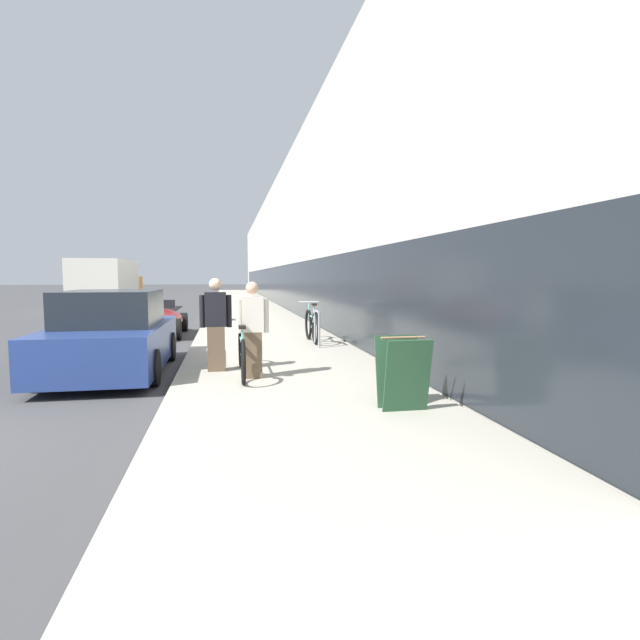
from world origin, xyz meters
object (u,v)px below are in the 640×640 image
(tandem_bicycle, at_px, (242,352))
(cruiser_bike_nearest, at_px, (312,325))
(person_bystander, at_px, (216,325))
(moving_truck, at_px, (108,285))
(bike_rack_hoop, at_px, (317,324))
(parked_sedan_curbside, at_px, (112,336))
(sandwich_board_sign, at_px, (402,373))
(vintage_roadster_curbside, at_px, (154,321))
(person_rider, at_px, (253,330))

(tandem_bicycle, relative_size, cruiser_bike_nearest, 1.27)
(person_bystander, height_order, moving_truck, moving_truck)
(person_bystander, distance_m, bike_rack_hoop, 3.49)
(person_bystander, xyz_separation_m, parked_sedan_curbside, (-1.85, 0.80, -0.26))
(person_bystander, relative_size, sandwich_board_sign, 1.77)
(cruiser_bike_nearest, relative_size, vintage_roadster_curbside, 0.46)
(person_rider, bearing_deg, parked_sedan_curbside, 148.27)
(bike_rack_hoop, bearing_deg, sandwich_board_sign, -89.53)
(person_rider, xyz_separation_m, moving_truck, (-6.44, 19.56, 0.41))
(tandem_bicycle, height_order, bike_rack_hoop, tandem_bicycle)
(person_bystander, bearing_deg, tandem_bicycle, -46.00)
(bike_rack_hoop, relative_size, vintage_roadster_curbside, 0.21)
(sandwich_board_sign, height_order, moving_truck, moving_truck)
(person_rider, relative_size, vintage_roadster_curbside, 0.39)
(bike_rack_hoop, bearing_deg, person_bystander, -130.23)
(moving_truck, bearing_deg, tandem_bicycle, -71.99)
(cruiser_bike_nearest, height_order, parked_sedan_curbside, parked_sedan_curbside)
(tandem_bicycle, distance_m, bike_rack_hoop, 3.59)
(moving_truck, bearing_deg, person_bystander, -72.76)
(tandem_bicycle, distance_m, parked_sedan_curbside, 2.59)
(cruiser_bike_nearest, relative_size, moving_truck, 0.25)
(person_bystander, relative_size, bike_rack_hoop, 1.89)
(person_rider, relative_size, parked_sedan_curbside, 0.38)
(person_rider, distance_m, moving_truck, 20.60)
(person_rider, distance_m, vintage_roadster_curbside, 7.84)
(vintage_roadster_curbside, bearing_deg, moving_truck, 107.84)
(person_rider, xyz_separation_m, parked_sedan_curbside, (-2.44, 1.51, -0.23))
(cruiser_bike_nearest, xyz_separation_m, vintage_roadster_curbside, (-4.20, 3.23, -0.09))
(tandem_bicycle, bearing_deg, moving_truck, 108.01)
(bike_rack_hoop, xyz_separation_m, moving_truck, (-8.09, 16.19, 0.67))
(person_bystander, height_order, cruiser_bike_nearest, person_bystander)
(bike_rack_hoop, relative_size, moving_truck, 0.11)
(parked_sedan_curbside, relative_size, moving_truck, 0.55)
(moving_truck, bearing_deg, cruiser_bike_nearest, -62.21)
(person_bystander, relative_size, parked_sedan_curbside, 0.39)
(vintage_roadster_curbside, relative_size, moving_truck, 0.53)
(tandem_bicycle, height_order, parked_sedan_curbside, parked_sedan_curbside)
(parked_sedan_curbside, relative_size, vintage_roadster_curbside, 1.04)
(tandem_bicycle, relative_size, bike_rack_hoop, 2.73)
(cruiser_bike_nearest, bearing_deg, person_bystander, -123.15)
(tandem_bicycle, height_order, cruiser_bike_nearest, cruiser_bike_nearest)
(moving_truck, bearing_deg, bike_rack_hoop, -63.44)
(sandwich_board_sign, height_order, parked_sedan_curbside, parked_sedan_curbside)
(sandwich_board_sign, bearing_deg, parked_sedan_curbside, 137.78)
(person_rider, bearing_deg, moving_truck, 108.21)
(parked_sedan_curbside, xyz_separation_m, vintage_roadster_curbside, (-0.08, 5.90, -0.23))
(cruiser_bike_nearest, bearing_deg, person_rider, -111.81)
(parked_sedan_curbside, xyz_separation_m, moving_truck, (-3.99, 18.05, 0.64))
(tandem_bicycle, xyz_separation_m, person_rider, (0.17, -0.28, 0.40))
(bike_rack_hoop, bearing_deg, moving_truck, 116.56)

